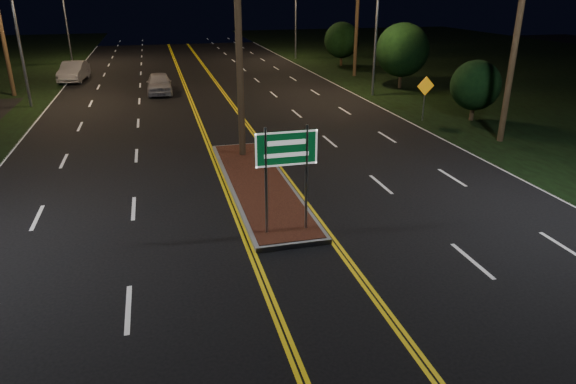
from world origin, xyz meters
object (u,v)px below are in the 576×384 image
object	(u,v)px
streetlight_right_mid	(372,8)
streetlight_right_far	(292,1)
shrub_near	(476,85)
shrub_mid	(402,50)
streetlight_left_far	(67,2)
warning_sign	(425,92)
highway_sign	(286,159)
shrub_far	(342,40)
car_near	(159,82)
median_island	(259,184)
streetlight_left_mid	(20,10)
car_far	(73,70)

from	to	relation	value
streetlight_right_mid	streetlight_right_far	world-z (taller)	same
shrub_near	shrub_mid	world-z (taller)	shrub_mid
streetlight_left_far	warning_sign	bearing A→B (deg)	-53.97
highway_sign	streetlight_right_mid	xyz separation A→B (m)	(10.61, 19.20, 3.25)
streetlight_left_far	shrub_near	distance (m)	38.67
streetlight_right_far	shrub_far	world-z (taller)	streetlight_right_far
streetlight_right_mid	car_near	size ratio (longest dim) A/B	1.83
median_island	streetlight_right_far	xyz separation A→B (m)	(10.61, 35.00, 5.57)
shrub_mid	car_near	distance (m)	17.39
shrub_far	warning_sign	bearing A→B (deg)	-97.97
streetlight_right_far	streetlight_right_mid	bearing A→B (deg)	-90.00
streetlight_right_far	shrub_far	bearing A→B (deg)	-62.02
streetlight_right_far	shrub_mid	size ratio (longest dim) A/B	1.95
car_near	streetlight_right_mid	bearing A→B (deg)	-17.06
streetlight_right_mid	car_near	xyz separation A→B (m)	(-13.73, 4.36, -4.84)
highway_sign	streetlight_left_mid	xyz separation A→B (m)	(-10.61, 21.20, 3.25)
streetlight_right_mid	shrub_mid	xyz separation A→B (m)	(3.39, 2.00, -2.93)
shrub_far	car_near	bearing A→B (deg)	-150.32
streetlight_right_far	warning_sign	distance (m)	27.74
median_island	streetlight_right_mid	distance (m)	19.20
median_island	warning_sign	distance (m)	13.27
shrub_mid	shrub_far	size ratio (longest dim) A/B	1.17
car_near	shrub_far	bearing A→B (deg)	30.22
shrub_far	car_near	xyz separation A→B (m)	(-16.92, -9.64, -1.52)
streetlight_right_far	car_far	size ratio (longest dim) A/B	1.71
streetlight_right_mid	car_far	xyz separation A→B (m)	(-20.11, 11.24, -4.78)
shrub_mid	warning_sign	bearing A→B (deg)	-108.73
median_island	warning_sign	bearing A→B (deg)	34.99
highway_sign	streetlight_right_mid	bearing A→B (deg)	61.07
shrub_near	streetlight_right_mid	bearing A→B (deg)	109.84
median_island	highway_sign	bearing A→B (deg)	-90.00
streetlight_left_far	streetlight_right_mid	distance (m)	30.57
median_island	car_near	distance (m)	19.62
car_near	car_far	world-z (taller)	car_far
highway_sign	streetlight_left_mid	bearing A→B (deg)	116.59
shrub_far	warning_sign	distance (m)	21.66
median_island	warning_sign	xyz separation A→B (m)	(10.80, 7.56, 1.51)
shrub_mid	warning_sign	distance (m)	10.03
shrub_mid	car_far	size ratio (longest dim) A/B	0.88
streetlight_right_mid	median_island	bearing A→B (deg)	-125.28
streetlight_left_far	car_near	distance (m)	19.77
car_far	median_island	bearing A→B (deg)	-63.93
median_island	streetlight_right_mid	world-z (taller)	streetlight_right_mid
streetlight_left_mid	shrub_mid	xyz separation A→B (m)	(24.61, 0.00, -2.93)
highway_sign	car_far	xyz separation A→B (m)	(-9.50, 30.44, -1.53)
streetlight_right_mid	warning_sign	size ratio (longest dim) A/B	3.67
median_island	shrub_mid	bearing A→B (deg)	50.53
shrub_far	car_far	xyz separation A→B (m)	(-23.30, -2.76, -1.46)
shrub_mid	car_near	world-z (taller)	shrub_mid
streetlight_left_far	streetlight_right_mid	size ratio (longest dim) A/B	1.00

